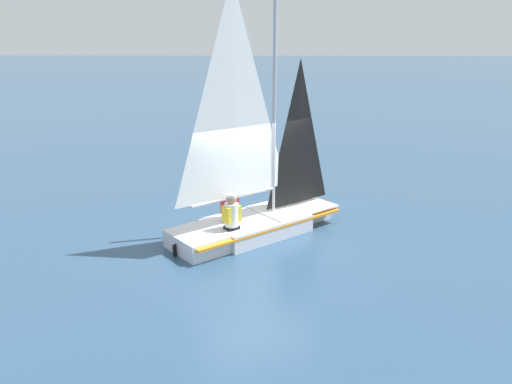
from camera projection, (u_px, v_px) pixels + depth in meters
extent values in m
plane|color=#2D4C6B|center=(256.00, 233.00, 11.50)|extent=(260.00, 260.00, 0.00)
cube|color=silver|center=(256.00, 225.00, 11.44)|extent=(2.64, 2.54, 0.38)
cube|color=silver|center=(306.00, 211.00, 12.39)|extent=(1.23, 1.21, 0.38)
cube|color=silver|center=(197.00, 242.00, 10.50)|extent=(1.50, 1.54, 0.38)
cube|color=orange|center=(256.00, 220.00, 11.41)|extent=(4.00, 3.68, 0.05)
cube|color=silver|center=(292.00, 206.00, 12.05)|extent=(2.26, 2.19, 0.04)
cylinder|color=#B7B7BC|center=(274.00, 101.00, 10.93)|extent=(0.08, 0.08, 5.21)
cylinder|color=#B7B7BC|center=(235.00, 197.00, 10.86)|extent=(1.74, 1.47, 0.07)
pyramid|color=white|center=(233.00, 92.00, 10.20)|extent=(1.64, 1.39, 4.46)
pyramid|color=black|center=(299.00, 133.00, 11.62)|extent=(1.09, 0.92, 3.40)
cube|color=black|center=(175.00, 250.00, 10.21)|extent=(0.08, 0.07, 0.27)
cube|color=black|center=(230.00, 227.00, 11.23)|extent=(0.37, 0.36, 0.45)
cylinder|color=white|center=(230.00, 207.00, 11.09)|extent=(0.42, 0.42, 0.50)
cube|color=red|center=(230.00, 206.00, 11.08)|extent=(0.43, 0.42, 0.35)
sphere|color=brown|center=(230.00, 192.00, 10.99)|extent=(0.22, 0.22, 0.22)
cylinder|color=red|center=(230.00, 188.00, 10.96)|extent=(0.29, 0.29, 0.06)
cube|color=black|center=(232.00, 236.00, 10.73)|extent=(0.37, 0.36, 0.45)
cylinder|color=white|center=(232.00, 215.00, 10.59)|extent=(0.42, 0.42, 0.50)
cube|color=yellow|center=(232.00, 214.00, 10.58)|extent=(0.43, 0.42, 0.35)
sphere|color=#A87A56|center=(231.00, 199.00, 10.48)|extent=(0.22, 0.22, 0.22)
cylinder|color=white|center=(231.00, 195.00, 10.46)|extent=(0.29, 0.29, 0.06)
sphere|color=orange|center=(267.00, 152.00, 18.78)|extent=(0.63, 0.63, 0.63)
cylinder|color=black|center=(267.00, 136.00, 18.60)|extent=(0.06, 0.06, 0.75)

